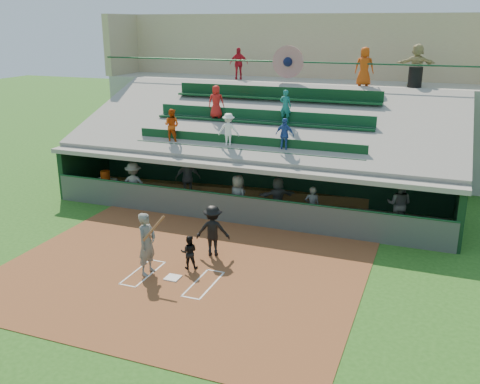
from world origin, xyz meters
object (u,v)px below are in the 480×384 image
at_px(home_plate, 173,278).
at_px(batter_at_plate, 147,244).
at_px(catcher, 189,252).
at_px(water_cooler, 105,175).
at_px(trash_bin, 415,77).
at_px(white_table, 106,188).

relative_size(home_plate, batter_at_plate, 0.22).
height_order(home_plate, catcher, catcher).
height_order(water_cooler, trash_bin, trash_bin).
height_order(white_table, trash_bin, trash_bin).
distance_m(home_plate, batter_at_plate, 1.29).
bearing_deg(home_plate, catcher, 78.38).
distance_m(white_table, trash_bin, 14.56).
bearing_deg(catcher, water_cooler, -59.35).
height_order(batter_at_plate, trash_bin, trash_bin).
bearing_deg(water_cooler, white_table, 140.31).
relative_size(batter_at_plate, catcher, 1.81).
height_order(home_plate, white_table, white_table).
bearing_deg(catcher, home_plate, 57.20).
distance_m(catcher, white_table, 8.48).
bearing_deg(catcher, trash_bin, -136.81).
distance_m(home_plate, trash_bin, 14.58).
bearing_deg(white_table, trash_bin, 27.85).
height_order(home_plate, batter_at_plate, batter_at_plate).
bearing_deg(water_cooler, catcher, -38.17).
relative_size(catcher, trash_bin, 1.19).
bearing_deg(catcher, batter_at_plate, 15.77).
xyz_separation_m(white_table, trash_bin, (12.24, 6.38, 4.64)).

